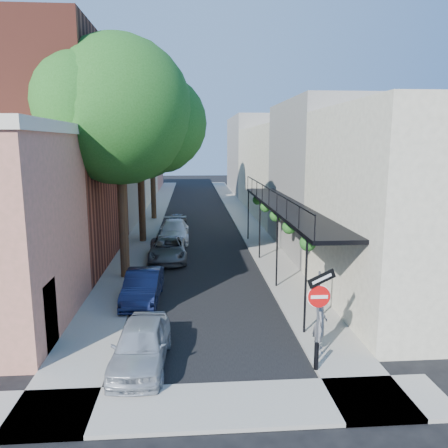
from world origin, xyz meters
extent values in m
plane|color=black|center=(0.00, 0.00, 0.00)|extent=(160.00, 160.00, 0.00)
cube|color=black|center=(0.00, 30.00, 0.01)|extent=(6.00, 64.00, 0.01)
cube|color=gray|center=(-4.00, 30.00, 0.06)|extent=(2.00, 64.00, 0.12)
cube|color=gray|center=(4.00, 30.00, 0.06)|extent=(2.00, 64.00, 0.12)
cube|color=gray|center=(0.00, -1.00, 0.06)|extent=(12.00, 2.00, 0.12)
cube|color=beige|center=(-5.05, 2.50, 1.20)|extent=(0.10, 1.20, 2.20)
cube|color=maroon|center=(-10.00, 14.00, 6.00)|extent=(10.00, 12.00, 12.00)
cube|color=gray|center=(-5.02, 14.00, 8.00)|extent=(0.06, 7.00, 4.00)
cube|color=gray|center=(-9.00, 26.00, 4.50)|extent=(8.00, 12.00, 9.00)
cube|color=beige|center=(-9.00, 40.00, 5.00)|extent=(8.00, 16.00, 10.00)
cube|color=tan|center=(-9.00, 54.00, 4.00)|extent=(8.00, 12.00, 8.00)
cube|color=beige|center=(9.00, 5.50, 4.00)|extent=(8.00, 9.00, 8.00)
cube|color=gray|center=(9.00, 15.00, 4.50)|extent=(8.00, 10.00, 9.00)
cube|color=beige|center=(9.00, 30.00, 4.00)|extent=(8.00, 20.00, 8.00)
cube|color=gray|center=(9.00, 48.00, 5.00)|extent=(8.00, 16.00, 10.00)
cube|color=black|center=(4.20, 10.00, 3.50)|extent=(2.00, 16.00, 0.15)
cube|color=black|center=(3.25, 10.00, 4.38)|extent=(0.05, 16.00, 0.05)
cylinder|color=black|center=(3.30, 3.00, 1.81)|extent=(0.08, 0.08, 3.40)
cylinder|color=black|center=(3.30, 18.00, 1.81)|extent=(0.08, 0.08, 3.40)
sphere|color=#1A4B15|center=(3.60, 4.00, 3.05)|extent=(0.60, 0.60, 0.60)
sphere|color=#1A4B15|center=(3.60, 10.00, 3.05)|extent=(0.60, 0.60, 0.60)
sphere|color=#1A4B15|center=(3.60, 16.00, 3.05)|extent=(0.60, 0.60, 0.60)
cylinder|color=#595B60|center=(3.15, 1.00, 1.45)|extent=(0.07, 0.07, 2.90)
cylinder|color=red|center=(3.15, 0.96, 2.15)|extent=(0.66, 0.04, 0.66)
cube|color=white|center=(3.15, 0.93, 2.15)|extent=(0.50, 0.02, 0.10)
cylinder|color=white|center=(3.15, 0.98, 2.15)|extent=(0.70, 0.02, 0.70)
cube|color=black|center=(3.20, 0.95, 2.70)|extent=(0.89, 0.15, 0.58)
cube|color=white|center=(3.20, 0.92, 2.70)|extent=(0.60, 0.10, 0.31)
cylinder|color=black|center=(3.00, 0.50, 0.52)|extent=(0.14, 0.14, 0.80)
cylinder|color=#382616|center=(-3.80, 10.00, 3.50)|extent=(0.44, 0.44, 7.00)
sphere|color=#1A4B15|center=(-3.80, 10.00, 8.02)|extent=(6.80, 6.80, 6.80)
sphere|color=#1A4B15|center=(-2.10, 11.02, 7.52)|extent=(4.76, 4.76, 4.76)
cylinder|color=#382616|center=(-3.80, 18.00, 3.15)|extent=(0.44, 0.44, 6.30)
sphere|color=#1A4B15|center=(-3.80, 18.00, 7.20)|extent=(6.00, 6.00, 6.00)
sphere|color=#1A4B15|center=(-2.30, 18.90, 6.70)|extent=(4.20, 4.20, 4.20)
cylinder|color=#382616|center=(-3.80, 27.00, 3.67)|extent=(0.44, 0.44, 7.35)
sphere|color=#1A4B15|center=(-3.80, 27.00, 8.40)|extent=(7.00, 7.00, 7.00)
sphere|color=#1A4B15|center=(-2.05, 28.05, 7.90)|extent=(4.90, 4.90, 4.90)
imported|color=#9299A2|center=(-2.08, 1.32, 0.67)|extent=(1.73, 3.97, 1.33)
imported|color=#131A3C|center=(-2.60, 6.74, 0.65)|extent=(1.51, 4.01, 1.31)
imported|color=#585B60|center=(-1.90, 13.30, 0.63)|extent=(2.25, 4.59, 1.26)
imported|color=white|center=(-1.71, 18.26, 0.70)|extent=(1.99, 4.81, 1.39)
imported|color=black|center=(-1.74, 22.63, 0.57)|extent=(1.73, 3.49, 1.15)
imported|color=slate|center=(3.43, 1.66, 1.03)|extent=(0.58, 0.74, 1.81)
camera|label=1|loc=(-0.53, -10.91, 6.55)|focal=35.00mm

